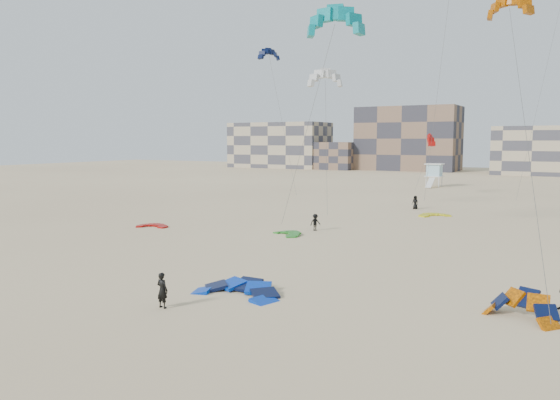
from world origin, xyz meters
The scene contains 18 objects.
ground centered at (0.00, 0.00, 0.00)m, with size 320.00×320.00×0.00m, color beige.
kite_ground_blue centered at (-2.05, 3.64, 0.00)m, with size 4.82×4.96×1.09m, color #0425D2, non-canonical shape.
kite_ground_orange centered at (12.23, 6.70, 0.00)m, with size 3.42×2.78×2.12m, color #FF7500, non-canonical shape.
kite_ground_red centered at (-22.56, 19.33, 0.00)m, with size 2.85×3.01×0.41m, color #B01105, non-canonical shape.
kite_ground_green centered at (-8.69, 21.83, 0.00)m, with size 2.86×3.02×0.54m, color #287F1F, non-canonical shape.
kite_ground_yellow centered at (-0.09, 40.89, 0.00)m, with size 3.32×3.49×0.41m, color #BDC60A, non-canonical shape.
kitesurfer_main centered at (-4.00, -0.34, 0.93)m, with size 0.68×0.44×1.85m, color black.
kitesurfer_c centered at (-7.52, 25.19, 0.80)m, with size 1.04×0.60×1.61m, color black.
kitesurfer_e centered at (-3.68, 46.11, 0.84)m, with size 0.82×0.54×1.68m, color black.
kite_fly_teal_a centered at (-3.68, 20.55, 17.89)m, with size 8.15×5.31×18.30m.
kite_fly_orange centered at (8.68, 26.55, 18.96)m, with size 6.99×25.15×19.13m.
kite_fly_grey centered at (-11.80, 36.56, 15.43)m, with size 6.23×9.74×15.75m.
kite_fly_navy centered at (-25.59, 47.47, 20.60)m, with size 7.61×4.39×20.87m.
kite_fly_red centered at (-6.10, 63.11, 8.39)m, with size 4.29×6.27×8.73m.
lifeguard_tower_far centered at (-9.62, 80.53, 2.12)m, with size 3.07×5.84×4.28m.
condo_west_a centered at (-70.00, 130.00, 7.00)m, with size 30.00×15.00×14.00m, color tan.
condo_west_b centered at (-30.00, 134.00, 9.00)m, with size 28.00×14.00×18.00m, color brown.
condo_fill_left centered at (-50.00, 128.00, 4.00)m, with size 12.00×10.00×8.00m, color brown.
Camera 1 is at (14.53, -21.15, 8.56)m, focal length 35.00 mm.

